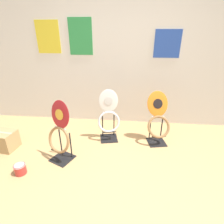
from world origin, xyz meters
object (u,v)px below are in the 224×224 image
object	(u,v)px
toilet_seat_display_orange_sun	(158,119)
storage_box	(3,140)
paint_can	(20,169)
toilet_seat_display_crimson_swirl	(60,133)
toilet_seat_display_white_plain	(109,117)

from	to	relation	value
toilet_seat_display_orange_sun	storage_box	xyz separation A→B (m)	(-2.38, -0.44, -0.26)
paint_can	toilet_seat_display_crimson_swirl	bearing A→B (deg)	38.14
toilet_seat_display_orange_sun	storage_box	size ratio (longest dim) A/B	1.96
toilet_seat_display_white_plain	toilet_seat_display_orange_sun	bearing A→B (deg)	0.42
paint_can	toilet_seat_display_white_plain	bearing A→B (deg)	41.99
toilet_seat_display_white_plain	toilet_seat_display_crimson_swirl	bearing A→B (deg)	-135.46
toilet_seat_display_white_plain	paint_can	size ratio (longest dim) A/B	5.88
toilet_seat_display_white_plain	toilet_seat_display_crimson_swirl	xyz separation A→B (m)	(-0.59, -0.58, 0.02)
toilet_seat_display_white_plain	toilet_seat_display_crimson_swirl	world-z (taller)	toilet_seat_display_crimson_swirl
toilet_seat_display_white_plain	paint_can	world-z (taller)	toilet_seat_display_white_plain
toilet_seat_display_crimson_swirl	toilet_seat_display_orange_sun	bearing A→B (deg)	23.15
toilet_seat_display_crimson_swirl	paint_can	bearing A→B (deg)	-141.86
toilet_seat_display_orange_sun	toilet_seat_display_crimson_swirl	bearing A→B (deg)	-156.85
toilet_seat_display_orange_sun	toilet_seat_display_white_plain	xyz separation A→B (m)	(-0.79, -0.01, 0.00)
toilet_seat_display_orange_sun	storage_box	world-z (taller)	toilet_seat_display_orange_sun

